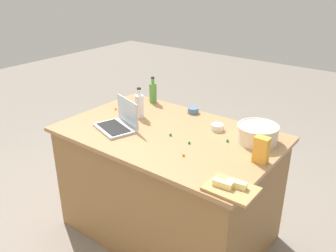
{
  "coord_description": "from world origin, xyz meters",
  "views": [
    {
      "loc": [
        -1.45,
        1.89,
        2.01
      ],
      "look_at": [
        0.0,
        0.0,
        0.95
      ],
      "focal_mm": 38.17,
      "sensor_mm": 36.0,
      "label": 1
    }
  ],
  "objects_px": {
    "butter_stick_right": "(222,184)",
    "cutting_board": "(231,189)",
    "mixing_bowl_large": "(258,133)",
    "ramekin_small": "(193,110)",
    "butter_stick_left": "(237,184)",
    "bottle_olive": "(153,92)",
    "laptop": "(119,123)",
    "bottle_vinegar": "(139,105)",
    "candy_bag": "(261,150)",
    "ramekin_medium": "(217,127)"
  },
  "relations": [
    {
      "from": "butter_stick_right",
      "to": "cutting_board",
      "type": "bearing_deg",
      "value": -152.29
    },
    {
      "from": "mixing_bowl_large",
      "to": "ramekin_small",
      "type": "height_order",
      "value": "mixing_bowl_large"
    },
    {
      "from": "butter_stick_left",
      "to": "butter_stick_right",
      "type": "xyz_separation_m",
      "value": [
        0.06,
        0.05,
        0.0
      ]
    },
    {
      "from": "mixing_bowl_large",
      "to": "bottle_olive",
      "type": "xyz_separation_m",
      "value": [
        1.08,
        -0.17,
        0.03
      ]
    },
    {
      "from": "laptop",
      "to": "bottle_vinegar",
      "type": "xyz_separation_m",
      "value": [
        0.02,
        -0.26,
        0.05
      ]
    },
    {
      "from": "bottle_olive",
      "to": "candy_bag",
      "type": "relative_size",
      "value": 1.38
    },
    {
      "from": "butter_stick_right",
      "to": "ramekin_small",
      "type": "bearing_deg",
      "value": -48.2
    },
    {
      "from": "laptop",
      "to": "bottle_vinegar",
      "type": "relative_size",
      "value": 1.47
    },
    {
      "from": "bottle_olive",
      "to": "butter_stick_right",
      "type": "height_order",
      "value": "bottle_olive"
    },
    {
      "from": "ramekin_small",
      "to": "bottle_olive",
      "type": "bearing_deg",
      "value": 0.61
    },
    {
      "from": "cutting_board",
      "to": "butter_stick_right",
      "type": "xyz_separation_m",
      "value": [
        0.04,
        0.02,
        0.03
      ]
    },
    {
      "from": "butter_stick_right",
      "to": "bottle_vinegar",
      "type": "bearing_deg",
      "value": -25.71
    },
    {
      "from": "bottle_vinegar",
      "to": "butter_stick_left",
      "type": "bearing_deg",
      "value": 157.52
    },
    {
      "from": "bottle_olive",
      "to": "cutting_board",
      "type": "relative_size",
      "value": 0.86
    },
    {
      "from": "bottle_vinegar",
      "to": "cutting_board",
      "type": "xyz_separation_m",
      "value": [
        -1.09,
        0.48,
        -0.09
      ]
    },
    {
      "from": "bottle_olive",
      "to": "butter_stick_left",
      "type": "bearing_deg",
      "value": 147.54
    },
    {
      "from": "bottle_olive",
      "to": "cutting_board",
      "type": "xyz_separation_m",
      "value": [
        -1.22,
        0.81,
        -0.09
      ]
    },
    {
      "from": "ramekin_small",
      "to": "ramekin_medium",
      "type": "xyz_separation_m",
      "value": [
        -0.33,
        0.18,
        0.0
      ]
    },
    {
      "from": "laptop",
      "to": "cutting_board",
      "type": "xyz_separation_m",
      "value": [
        -1.06,
        0.22,
        -0.04
      ]
    },
    {
      "from": "ramekin_small",
      "to": "butter_stick_right",
      "type": "bearing_deg",
      "value": 131.8
    },
    {
      "from": "bottle_vinegar",
      "to": "butter_stick_left",
      "type": "xyz_separation_m",
      "value": [
        -1.11,
        0.46,
        -0.06
      ]
    },
    {
      "from": "laptop",
      "to": "mixing_bowl_large",
      "type": "height_order",
      "value": "laptop"
    },
    {
      "from": "butter_stick_left",
      "to": "laptop",
      "type": "bearing_deg",
      "value": -10.36
    },
    {
      "from": "butter_stick_left",
      "to": "candy_bag",
      "type": "distance_m",
      "value": 0.36
    },
    {
      "from": "butter_stick_left",
      "to": "ramekin_medium",
      "type": "height_order",
      "value": "butter_stick_left"
    },
    {
      "from": "candy_bag",
      "to": "laptop",
      "type": "bearing_deg",
      "value": 8.73
    },
    {
      "from": "butter_stick_left",
      "to": "candy_bag",
      "type": "height_order",
      "value": "candy_bag"
    },
    {
      "from": "butter_stick_right",
      "to": "ramekin_medium",
      "type": "relative_size",
      "value": 1.18
    },
    {
      "from": "cutting_board",
      "to": "ramekin_medium",
      "type": "height_order",
      "value": "ramekin_medium"
    },
    {
      "from": "butter_stick_right",
      "to": "candy_bag",
      "type": "xyz_separation_m",
      "value": [
        -0.04,
        -0.4,
        0.05
      ]
    },
    {
      "from": "butter_stick_right",
      "to": "butter_stick_left",
      "type": "bearing_deg",
      "value": -144.01
    },
    {
      "from": "laptop",
      "to": "ramekin_medium",
      "type": "bearing_deg",
      "value": -145.2
    },
    {
      "from": "bottle_vinegar",
      "to": "candy_bag",
      "type": "bearing_deg",
      "value": 174.84
    },
    {
      "from": "ramekin_small",
      "to": "candy_bag",
      "type": "relative_size",
      "value": 0.53
    },
    {
      "from": "mixing_bowl_large",
      "to": "ramekin_medium",
      "type": "relative_size",
      "value": 3.08
    },
    {
      "from": "laptop",
      "to": "butter_stick_left",
      "type": "height_order",
      "value": "laptop"
    },
    {
      "from": "mixing_bowl_large",
      "to": "butter_stick_right",
      "type": "bearing_deg",
      "value": 98.51
    },
    {
      "from": "mixing_bowl_large",
      "to": "bottle_vinegar",
      "type": "height_order",
      "value": "bottle_vinegar"
    },
    {
      "from": "mixing_bowl_large",
      "to": "butter_stick_right",
      "type": "height_order",
      "value": "mixing_bowl_large"
    },
    {
      "from": "mixing_bowl_large",
      "to": "ramekin_medium",
      "type": "distance_m",
      "value": 0.32
    },
    {
      "from": "bottle_vinegar",
      "to": "cutting_board",
      "type": "relative_size",
      "value": 0.9
    },
    {
      "from": "cutting_board",
      "to": "bottle_olive",
      "type": "bearing_deg",
      "value": -33.61
    },
    {
      "from": "butter_stick_left",
      "to": "cutting_board",
      "type": "bearing_deg",
      "value": 49.66
    },
    {
      "from": "bottle_vinegar",
      "to": "mixing_bowl_large",
      "type": "bearing_deg",
      "value": -170.52
    },
    {
      "from": "bottle_vinegar",
      "to": "bottle_olive",
      "type": "height_order",
      "value": "bottle_vinegar"
    },
    {
      "from": "bottle_olive",
      "to": "ramekin_medium",
      "type": "height_order",
      "value": "bottle_olive"
    },
    {
      "from": "laptop",
      "to": "ramekin_medium",
      "type": "relative_size",
      "value": 3.89
    },
    {
      "from": "mixing_bowl_large",
      "to": "ramekin_medium",
      "type": "bearing_deg",
      "value": -0.22
    },
    {
      "from": "ramekin_small",
      "to": "ramekin_medium",
      "type": "bearing_deg",
      "value": 152.0
    },
    {
      "from": "bottle_vinegar",
      "to": "laptop",
      "type": "bearing_deg",
      "value": 95.35
    }
  ]
}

